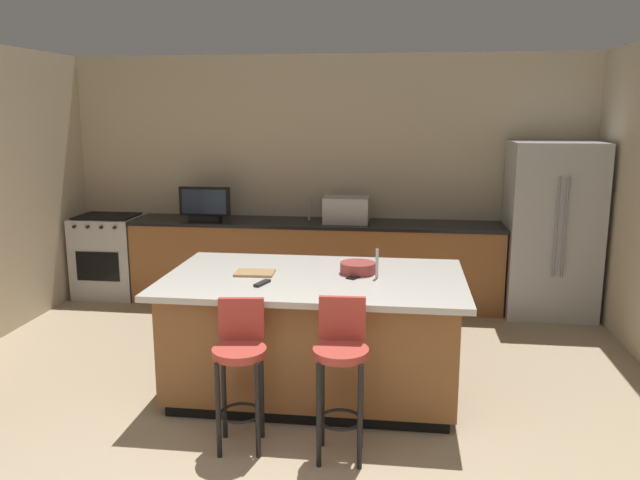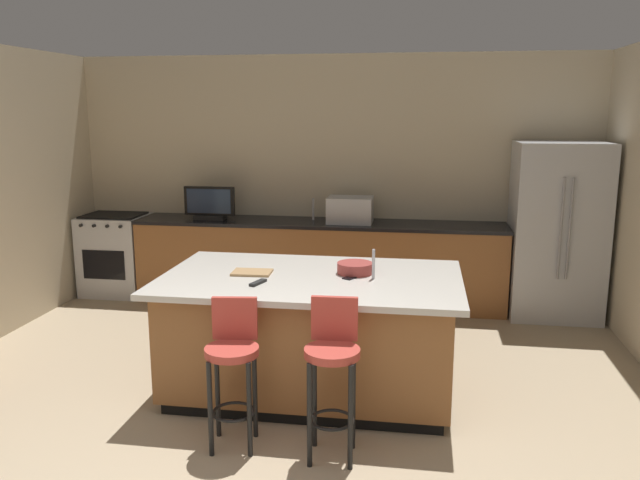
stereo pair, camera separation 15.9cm
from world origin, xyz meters
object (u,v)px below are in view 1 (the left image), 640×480
Objects in this scene: microwave at (346,210)px; cutting_board at (255,273)px; tv_monitor at (205,205)px; cell_phone at (355,277)px; refrigerator at (551,229)px; bar_stool_right at (341,364)px; kitchen_island at (314,333)px; fruit_bowl at (358,268)px; range_oven at (110,256)px; bar_stool_left at (240,362)px; tv_remote at (262,283)px.

cutting_board is at bearing -102.18° from microwave.
tv_monitor is 3.78× the size of cell_phone.
tv_monitor is (-3.69, 0.00, 0.19)m from refrigerator.
tv_monitor is at bearing 117.78° from bar_stool_right.
fruit_bowl is at bearing 22.17° from kitchen_island.
range_oven is 3.72m from fruit_bowl.
bar_stool_right is (1.81, -3.10, -0.49)m from tv_monitor.
bar_stool_left is (-0.35, -0.85, 0.10)m from kitchen_island.
fruit_bowl is at bearing 49.97° from tv_remote.
kitchen_island is 0.63m from tv_remote.
bar_stool_right is at bearing -61.46° from cell_phone.
tv_remote is (1.19, -2.48, -0.17)m from tv_monitor.
bar_stool_left is 3.26× the size of cutting_board.
bar_stool_right is (0.64, -0.04, 0.03)m from bar_stool_left.
refrigerator is at bearing 79.45° from cell_phone.
cell_phone is (-1.87, -2.21, 0.01)m from refrigerator.
bar_stool_left is at bearing 174.17° from bar_stool_right.
fruit_bowl is 0.92× the size of cutting_board.
kitchen_island is 2.76m from tv_monitor.
cell_phone is (-0.01, -0.13, -0.04)m from fruit_bowl.
range_oven is at bearing 179.36° from refrigerator.
tv_remote is (-0.65, -0.40, -0.03)m from fruit_bowl.
bar_stool_left is 3.54× the size of fruit_bowl.
fruit_bowl is 0.77m from cutting_board.
tv_monitor is 3.32m from bar_stool_left.
cutting_board is (-0.49, -2.26, -0.14)m from microwave.
bar_stool_right is (0.25, -3.15, -0.46)m from microwave.
kitchen_island is 14.74× the size of cell_phone.
cell_phone is at bearing 0.31° from kitchen_island.
range_oven is 0.99× the size of bar_stool_left.
tv_remote reaches higher than cutting_board.
bar_stool_left is (2.34, -3.11, 0.10)m from range_oven.
range_oven is 3.51× the size of fruit_bowl.
kitchen_island is 2.23× the size of bar_stool_right.
kitchen_island is 2.33× the size of bar_stool_left.
refrigerator is at bearing -0.64° from range_oven.
bar_stool_left is at bearing -124.29° from fruit_bowl.
kitchen_island is 0.54m from cell_phone.
refrigerator is 1.90× the size of bar_stool_left.
bar_stool_left is at bearing -69.08° from tv_monitor.
microwave reaches higher than bar_stool_right.
cutting_board is at bearing -150.38° from cell_phone.
tv_remote is (-2.50, -2.48, 0.02)m from refrigerator.
tv_monitor is 2.87m from cell_phone.
cell_phone is 0.88× the size of tv_remote.
range_oven is at bearing 177.52° from tv_monitor.
bar_stool_right reaches higher than cell_phone.
tv_remote is at bearing -47.03° from range_oven.
refrigerator is at bearing 42.95° from bar_stool_left.
bar_stool_left is at bearing -74.02° from tv_remote.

